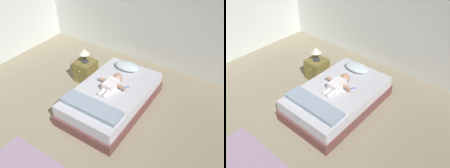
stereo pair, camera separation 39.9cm
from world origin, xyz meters
The scene contains 9 objects.
ground_plane centered at (0.00, 0.00, 0.00)m, with size 8.00×8.00×0.00m, color gray.
wall_behind_bed centered at (0.00, 3.00, 1.32)m, with size 8.00×0.12×2.63m, color silver.
bed centered at (0.07, 1.16, 0.20)m, with size 1.17×1.91×0.42m.
pillow centered at (-0.03, 1.83, 0.48)m, with size 0.50×0.30×0.13m.
baby centered at (0.04, 1.21, 0.49)m, with size 0.55×0.62×0.18m.
toothbrush centered at (0.27, 1.33, 0.42)m, with size 0.09×0.12×0.02m.
nightstand centered at (-0.85, 1.55, 0.23)m, with size 0.39×0.42×0.45m.
lamp centered at (-0.85, 1.55, 0.67)m, with size 0.22×0.22×0.29m.
blanket centered at (0.07, 0.55, 0.45)m, with size 1.05×0.31×0.07m.
Camera 2 is at (2.12, -1.26, 2.95)m, focal length 36.87 mm.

